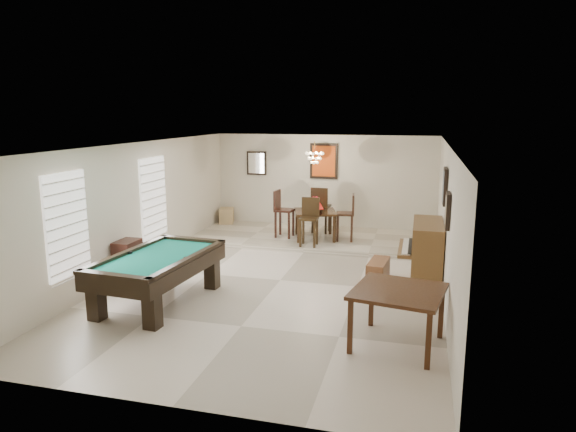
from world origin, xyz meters
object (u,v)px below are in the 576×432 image
at_px(upright_piano, 419,254).
at_px(dining_chair_west, 285,214).
at_px(dining_chair_south, 309,222).
at_px(apothecary_chest, 128,261).
at_px(dining_chair_east, 345,217).
at_px(pool_table, 159,280).
at_px(chandelier, 315,153).
at_px(dining_chair_north, 321,210).
at_px(piano_bench, 378,272).
at_px(corner_bench, 226,216).
at_px(dining_table, 315,222).
at_px(square_table, 397,318).
at_px(flower_vase, 315,201).

distance_m(upright_piano, dining_chair_west, 4.20).
bearing_deg(dining_chair_south, apothecary_chest, -133.93).
bearing_deg(dining_chair_east, apothecary_chest, -50.65).
height_order(pool_table, dining_chair_west, dining_chair_west).
bearing_deg(dining_chair_west, chandelier, -67.42).
bearing_deg(dining_chair_north, chandelier, 85.05).
xyz_separation_m(piano_bench, dining_chair_west, (-2.54, 2.70, 0.48)).
distance_m(dining_chair_west, corner_bench, 2.36).
bearing_deg(dining_table, dining_chair_west, -176.90).
xyz_separation_m(dining_table, dining_chair_south, (0.00, -0.75, 0.15)).
relative_size(upright_piano, corner_bench, 3.12).
bearing_deg(apothecary_chest, square_table, -16.35).
bearing_deg(flower_vase, dining_table, 0.00).
bearing_deg(dining_table, dining_chair_east, -2.02).
bearing_deg(pool_table, dining_table, 74.01).
distance_m(pool_table, corner_bench, 5.88).
xyz_separation_m(dining_chair_north, dining_chair_east, (0.73, -0.73, -0.02)).
height_order(upright_piano, flower_vase, upright_piano).
bearing_deg(pool_table, corner_bench, 104.71).
bearing_deg(flower_vase, dining_chair_east, -2.02).
bearing_deg(dining_table, corner_bench, 157.79).
bearing_deg(upright_piano, pool_table, -155.06).
xyz_separation_m(apothecary_chest, dining_chair_west, (2.08, 3.78, 0.30)).
bearing_deg(chandelier, flower_vase, -69.68).
xyz_separation_m(dining_table, dining_chair_west, (-0.77, -0.04, 0.18)).
distance_m(apothecary_chest, dining_chair_east, 5.23).
height_order(upright_piano, dining_chair_west, dining_chair_west).
bearing_deg(pool_table, dining_chair_east, 66.35).
height_order(dining_chair_west, dining_chair_east, dining_chair_west).
bearing_deg(piano_bench, chandelier, 122.09).
distance_m(dining_chair_north, dining_chair_east, 1.03).
height_order(upright_piano, piano_bench, upright_piano).
height_order(pool_table, square_table, square_table).
bearing_deg(dining_chair_south, upright_piano, -38.72).
height_order(pool_table, upright_piano, upright_piano).
bearing_deg(apothecary_chest, dining_chair_east, 46.60).
distance_m(apothecary_chest, dining_table, 4.77).
xyz_separation_m(dining_table, corner_bench, (-2.78, 1.13, -0.19)).
xyz_separation_m(upright_piano, flower_vase, (-2.50, 2.67, 0.45)).
bearing_deg(dining_chair_west, piano_bench, -132.85).
relative_size(flower_vase, chandelier, 0.41).
xyz_separation_m(piano_bench, apothecary_chest, (-4.62, -1.08, 0.18)).
distance_m(square_table, upright_piano, 2.67).
distance_m(dining_chair_south, chandelier, 1.79).
bearing_deg(dining_chair_north, piano_bench, 121.66).
relative_size(upright_piano, apothecary_chest, 1.80).
xyz_separation_m(dining_table, chandelier, (-0.07, 0.19, 1.67)).
height_order(square_table, dining_chair_south, dining_chair_south).
height_order(square_table, dining_chair_east, dining_chair_east).
xyz_separation_m(dining_chair_west, dining_chair_east, (1.51, 0.02, -0.02)).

